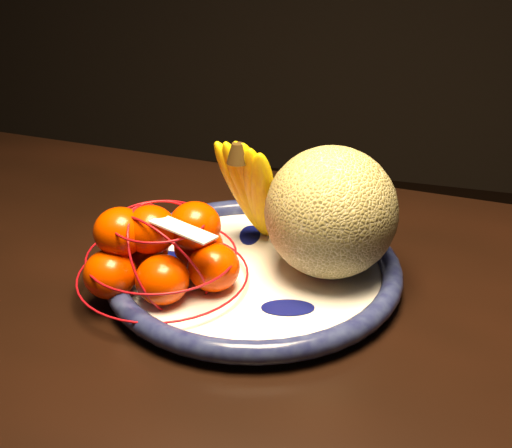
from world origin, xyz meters
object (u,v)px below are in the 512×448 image
(banana_bunch, at_px, (253,187))
(mandarin_bag, at_px, (162,252))
(cantaloupe, at_px, (331,212))
(fruit_bowl, at_px, (254,269))
(dining_table, at_px, (108,343))

(banana_bunch, relative_size, mandarin_bag, 0.65)
(cantaloupe, xyz_separation_m, mandarin_bag, (-0.18, -0.08, -0.04))
(fruit_bowl, height_order, banana_bunch, banana_bunch)
(dining_table, bearing_deg, fruit_bowl, 29.05)
(fruit_bowl, height_order, cantaloupe, cantaloupe)
(dining_table, relative_size, fruit_bowl, 4.21)
(fruit_bowl, distance_m, mandarin_bag, 0.11)
(fruit_bowl, bearing_deg, mandarin_bag, -148.18)
(cantaloupe, bearing_deg, banana_bunch, 159.53)
(cantaloupe, bearing_deg, mandarin_bag, -155.50)
(fruit_bowl, relative_size, mandarin_bag, 1.46)
(cantaloupe, relative_size, banana_bunch, 0.98)
(dining_table, height_order, cantaloupe, cantaloupe)
(fruit_bowl, height_order, mandarin_bag, mandarin_bag)
(fruit_bowl, relative_size, banana_bunch, 2.26)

